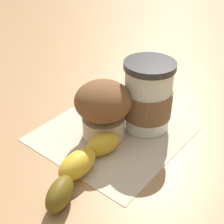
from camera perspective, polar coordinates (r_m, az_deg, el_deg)
ground_plane at (r=0.52m, az=0.00°, el=-4.02°), size 3.00×3.00×0.00m
paper_napkin at (r=0.52m, az=0.00°, el=-3.95°), size 0.23×0.23×0.00m
coffee_cup at (r=0.51m, az=6.54°, el=2.65°), size 0.08×0.08×0.12m
muffin at (r=0.49m, az=-1.62°, el=0.83°), size 0.09×0.09×0.10m
banana at (r=0.44m, az=-5.69°, el=-9.71°), size 0.17×0.08×0.04m
sugar_packet at (r=0.63m, az=2.07°, el=3.65°), size 0.05×0.03×0.01m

